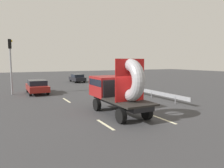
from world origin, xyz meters
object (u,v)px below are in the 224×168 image
flatbed_truck (116,87)px  oncoming_car (77,78)px  traffic_light (11,59)px  distant_sedan (37,86)px

flatbed_truck → oncoming_car: size_ratio=1.33×
flatbed_truck → traffic_light: (-5.74, 11.36, 1.94)m
oncoming_car → distant_sedan: bearing=-127.3°
flatbed_truck → oncoming_car: (4.02, 20.65, -0.97)m
distant_sedan → oncoming_car: distant_sedan is taller
flatbed_truck → distant_sedan: flatbed_truck is taller
flatbed_truck → traffic_light: size_ratio=0.96×
traffic_light → oncoming_car: (9.76, 9.29, -2.91)m
distant_sedan → flatbed_truck: bearing=-72.7°
traffic_light → oncoming_car: traffic_light is taller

